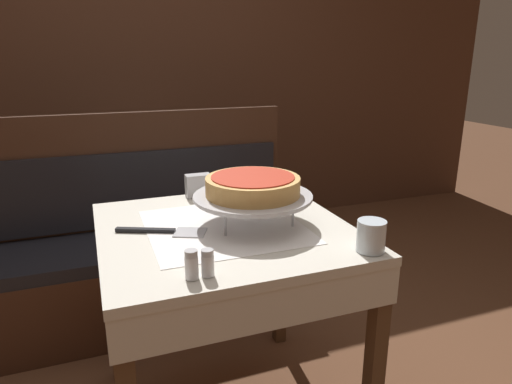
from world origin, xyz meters
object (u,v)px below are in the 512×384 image
(pizza_pan_stand, at_px, (253,197))
(condiment_caddy, at_px, (144,140))
(water_glass_near, at_px, (371,236))
(pepper_shaker, at_px, (208,263))
(dining_table_front, at_px, (225,253))
(booth_bench, at_px, (144,261))
(dining_table_rear, at_px, (146,165))
(deep_dish_pizza, at_px, (253,185))
(salt_shaker, at_px, (192,265))
(napkin_holder, at_px, (197,185))
(pizza_server, at_px, (164,231))

(pizza_pan_stand, bearing_deg, condiment_caddy, 96.06)
(water_glass_near, bearing_deg, condiment_caddy, 102.36)
(pizza_pan_stand, height_order, pepper_shaker, pizza_pan_stand)
(dining_table_front, distance_m, booth_bench, 0.91)
(dining_table_rear, relative_size, deep_dish_pizza, 2.46)
(water_glass_near, distance_m, condiment_caddy, 1.91)
(deep_dish_pizza, xyz_separation_m, salt_shaker, (-0.28, -0.31, -0.10))
(water_glass_near, height_order, napkin_holder, water_glass_near)
(booth_bench, height_order, deep_dish_pizza, booth_bench)
(pizza_server, bearing_deg, deep_dish_pizza, -5.43)
(condiment_caddy, bearing_deg, pepper_shaker, -92.32)
(booth_bench, bearing_deg, deep_dish_pizza, -70.80)
(dining_table_rear, bearing_deg, deep_dish_pizza, -84.01)
(dining_table_front, bearing_deg, pizza_pan_stand, -8.04)
(deep_dish_pizza, xyz_separation_m, pizza_server, (-0.30, 0.03, -0.13))
(dining_table_front, height_order, deep_dish_pizza, deep_dish_pizza)
(pizza_pan_stand, distance_m, pepper_shaker, 0.40)
(dining_table_front, height_order, water_glass_near, water_glass_near)
(pizza_pan_stand, relative_size, pepper_shaker, 5.47)
(water_glass_near, bearing_deg, pizza_server, 146.80)
(salt_shaker, bearing_deg, booth_bench, 90.46)
(water_glass_near, height_order, pepper_shaker, water_glass_near)
(pizza_server, bearing_deg, condiment_caddy, 85.01)
(booth_bench, xyz_separation_m, deep_dish_pizza, (0.29, -0.83, 0.60))
(deep_dish_pizza, distance_m, salt_shaker, 0.43)
(napkin_holder, bearing_deg, condiment_caddy, 93.12)
(dining_table_rear, bearing_deg, pepper_shaker, -92.32)
(booth_bench, distance_m, pizza_server, 0.93)
(condiment_caddy, bearing_deg, dining_table_rear, 87.15)
(booth_bench, relative_size, condiment_caddy, 10.79)
(water_glass_near, xyz_separation_m, pepper_shaker, (-0.48, 0.01, -0.01))
(salt_shaker, xyz_separation_m, napkin_holder, (0.18, 0.69, 0.01))
(pizza_pan_stand, relative_size, deep_dish_pizza, 1.27)
(napkin_holder, bearing_deg, pizza_pan_stand, -75.04)
(pizza_pan_stand, relative_size, water_glass_near, 4.30)
(water_glass_near, height_order, condiment_caddy, condiment_caddy)
(pizza_pan_stand, distance_m, napkin_holder, 0.39)
(salt_shaker, height_order, pepper_shaker, salt_shaker)
(booth_bench, xyz_separation_m, pizza_server, (-0.01, -0.80, 0.46))
(dining_table_front, height_order, pizza_pan_stand, pizza_pan_stand)
(pizza_pan_stand, relative_size, pizza_server, 1.38)
(salt_shaker, relative_size, pepper_shaker, 1.07)
(pizza_server, distance_m, napkin_holder, 0.40)
(napkin_holder, distance_m, condiment_caddy, 1.17)
(pizza_pan_stand, bearing_deg, pizza_server, 174.57)
(condiment_caddy, bearing_deg, water_glass_near, -77.64)
(pizza_server, height_order, salt_shaker, salt_shaker)
(booth_bench, distance_m, napkin_holder, 0.71)
(booth_bench, distance_m, salt_shaker, 1.25)
(pizza_pan_stand, relative_size, condiment_caddy, 2.70)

